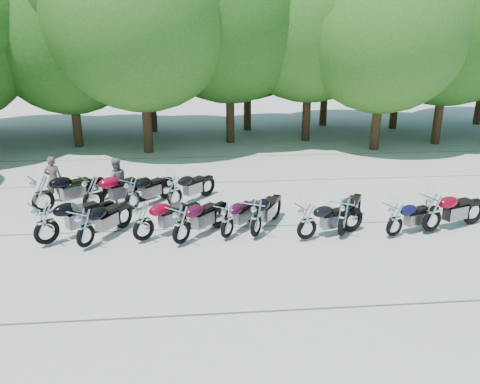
{
  "coord_description": "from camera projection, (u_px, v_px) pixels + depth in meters",
  "views": [
    {
      "loc": [
        -1.16,
        -11.27,
        5.41
      ],
      "look_at": [
        0.0,
        1.5,
        1.1
      ],
      "focal_mm": 35.0,
      "sensor_mm": 36.0,
      "label": 1
    }
  ],
  "objects": [
    {
      "name": "ground",
      "position": [
        245.0,
        249.0,
        12.46
      ],
      "size": [
        90.0,
        90.0,
        0.0
      ],
      "primitive_type": "plane",
      "color": "#AAA499",
      "rests_on": "ground"
    },
    {
      "name": "tree_2",
      "position": [
        67.0,
        37.0,
        22.27
      ],
      "size": [
        7.31,
        7.31,
        8.97
      ],
      "color": "#3A2614",
      "rests_on": "ground"
    },
    {
      "name": "tree_3",
      "position": [
        140.0,
        13.0,
        20.75
      ],
      "size": [
        8.7,
        8.7,
        10.67
      ],
      "color": "#3A2614",
      "rests_on": "ground"
    },
    {
      "name": "tree_4",
      "position": [
        230.0,
        9.0,
        22.75
      ],
      "size": [
        9.13,
        9.13,
        11.2
      ],
      "color": "#3A2614",
      "rests_on": "ground"
    },
    {
      "name": "tree_5",
      "position": [
        311.0,
        10.0,
        23.22
      ],
      "size": [
        9.04,
        9.04,
        11.1
      ],
      "color": "#3A2614",
      "rests_on": "ground"
    },
    {
      "name": "tree_6",
      "position": [
        385.0,
        26.0,
        21.46
      ],
      "size": [
        8.0,
        8.0,
        9.82
      ],
      "color": "#3A2614",
      "rests_on": "ground"
    },
    {
      "name": "tree_7",
      "position": [
        452.0,
        14.0,
        22.5
      ],
      "size": [
        8.79,
        8.79,
        10.79
      ],
      "color": "#3A2614",
      "rests_on": "ground"
    },
    {
      "name": "tree_10",
      "position": [
        67.0,
        30.0,
        25.97
      ],
      "size": [
        7.78,
        7.78,
        9.55
      ],
      "color": "#3A2614",
      "rests_on": "ground"
    },
    {
      "name": "tree_11",
      "position": [
        148.0,
        33.0,
        25.89
      ],
      "size": [
        7.56,
        7.56,
        9.28
      ],
      "color": "#3A2614",
      "rests_on": "ground"
    },
    {
      "name": "tree_12",
      "position": [
        248.0,
        29.0,
        26.34
      ],
      "size": [
        7.88,
        7.88,
        9.67
      ],
      "color": "#3A2614",
      "rests_on": "ground"
    },
    {
      "name": "tree_13",
      "position": [
        328.0,
        24.0,
        27.6
      ],
      "size": [
        8.31,
        8.31,
        10.2
      ],
      "color": "#3A2614",
      "rests_on": "ground"
    },
    {
      "name": "tree_14",
      "position": [
        403.0,
        27.0,
        26.71
      ],
      "size": [
        8.02,
        8.02,
        9.84
      ],
      "color": "#3A2614",
      "rests_on": "ground"
    },
    {
      "name": "motorcycle_0",
      "position": [
        45.0,
        222.0,
        12.4
      ],
      "size": [
        2.35,
        2.15,
        1.38
      ],
      "primitive_type": null,
      "rotation": [
        0.0,
        0.0,
        2.27
      ],
      "color": "black",
      "rests_on": "ground"
    },
    {
      "name": "motorcycle_1",
      "position": [
        85.0,
        227.0,
        12.26
      ],
      "size": [
        1.68,
        2.28,
        1.26
      ],
      "primitive_type": null,
      "rotation": [
        0.0,
        0.0,
        2.63
      ],
      "color": "black",
      "rests_on": "ground"
    },
    {
      "name": "motorcycle_2",
      "position": [
        143.0,
        221.0,
        12.65
      ],
      "size": [
        2.24,
        1.87,
        1.28
      ],
      "primitive_type": null,
      "rotation": [
        0.0,
        0.0,
        2.19
      ],
      "color": "maroon",
      "rests_on": "ground"
    },
    {
      "name": "motorcycle_3",
      "position": [
        181.0,
        224.0,
        12.46
      ],
      "size": [
        2.01,
        2.15,
        1.28
      ],
      "primitive_type": null,
      "rotation": [
        0.0,
        0.0,
        2.42
      ],
      "color": "#3F081F",
      "rests_on": "ground"
    },
    {
      "name": "motorcycle_4",
      "position": [
        227.0,
        220.0,
        12.86
      ],
      "size": [
        1.71,
        2.03,
        1.16
      ],
      "primitive_type": null,
      "rotation": [
        0.0,
        0.0,
        2.52
      ],
      "color": "#390722",
      "rests_on": "ground"
    },
    {
      "name": "motorcycle_5",
      "position": [
        256.0,
        217.0,
        12.92
      ],
      "size": [
        1.67,
        2.29,
        1.26
      ],
      "primitive_type": null,
      "rotation": [
        0.0,
        0.0,
        2.64
      ],
      "color": "black",
      "rests_on": "ground"
    },
    {
      "name": "motorcycle_6",
      "position": [
        307.0,
        221.0,
        12.75
      ],
      "size": [
        2.23,
        1.34,
        1.21
      ],
      "primitive_type": null,
      "rotation": [
        0.0,
        0.0,
        1.92
      ],
      "color": "black",
      "rests_on": "ground"
    },
    {
      "name": "motorcycle_7",
      "position": [
        343.0,
        216.0,
        12.97
      ],
      "size": [
        1.77,
        2.29,
        1.28
      ],
      "primitive_type": null,
      "rotation": [
        0.0,
        0.0,
        2.59
      ],
      "color": "black",
      "rests_on": "ground"
    },
    {
      "name": "motorcycle_8",
      "position": [
        395.0,
        219.0,
        12.96
      ],
      "size": [
        2.11,
        1.37,
        1.15
      ],
      "primitive_type": null,
      "rotation": [
        0.0,
        0.0,
        1.98
      ],
      "color": "#0D0C35",
      "rests_on": "ground"
    },
    {
      "name": "motorcycle_9",
      "position": [
        433.0,
        212.0,
        13.21
      ],
      "size": [
        2.45,
        1.48,
        1.33
      ],
      "primitive_type": null,
      "rotation": [
        0.0,
        0.0,
        1.92
      ],
      "color": "maroon",
      "rests_on": "ground"
    },
    {
      "name": "motorcycle_10",
      "position": [
        42.0,
        193.0,
        14.66
      ],
      "size": [
        2.47,
        2.1,
        1.42
      ],
      "primitive_type": null,
      "rotation": [
        0.0,
        0.0,
        2.21
      ],
      "color": "black",
      "rests_on": "ground"
    },
    {
      "name": "motorcycle_11",
      "position": [
        93.0,
        193.0,
        14.76
      ],
      "size": [
        2.42,
        2.02,
        1.38
      ],
      "primitive_type": null,
      "rotation": [
        0.0,
        0.0,
        2.19
      ],
      "color": "maroon",
      "rests_on": "ground"
    },
    {
      "name": "motorcycle_12",
      "position": [
        132.0,
        193.0,
        14.93
      ],
      "size": [
        1.92,
        2.13,
        1.25
      ],
      "primitive_type": null,
      "rotation": [
        0.0,
        0.0,
        2.45
      ],
      "color": "black",
      "rests_on": "ground"
    },
    {
      "name": "motorcycle_13",
      "position": [
        174.0,
        190.0,
        15.24
      ],
      "size": [
        1.98,
        2.02,
        1.23
      ],
      "primitive_type": null,
      "rotation": [
        0.0,
        0.0,
        2.38
      ],
      "color": "black",
      "rests_on": "ground"
    },
    {
      "name": "rider_0",
      "position": [
        54.0,
        179.0,
        15.78
      ],
      "size": [
        0.59,
        0.39,
        1.59
      ],
      "primitive_type": "imported",
      "rotation": [
        0.0,
        0.0,
        3.12
      ],
      "color": "#503F39",
      "rests_on": "ground"
    },
    {
      "name": "rider_1",
      "position": [
        116.0,
        181.0,
        15.57
      ],
      "size": [
        0.92,
        0.8,
        1.59
      ],
      "primitive_type": "imported",
      "rotation": [
        0.0,
        0.0,
        3.43
      ],
      "color": "gray",
      "rests_on": "ground"
    }
  ]
}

